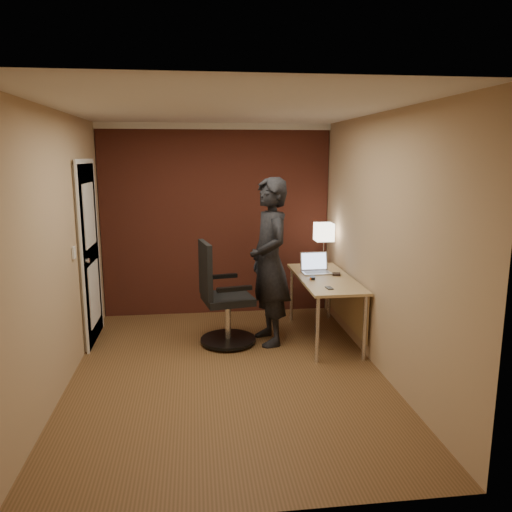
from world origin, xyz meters
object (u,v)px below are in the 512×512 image
(wallet, at_px, (336,274))
(office_chair, at_px, (221,301))
(desk_lamp, at_px, (324,233))
(phone, at_px, (329,288))
(person, at_px, (269,262))
(mouse, at_px, (312,278))
(desk, at_px, (331,288))
(laptop, at_px, (315,267))

(wallet, xyz_separation_m, office_chair, (-1.35, -0.14, -0.23))
(desk_lamp, distance_m, phone, 1.21)
(wallet, bearing_deg, phone, -112.87)
(desk_lamp, relative_size, phone, 4.65)
(wallet, bearing_deg, person, -171.12)
(mouse, bearing_deg, phone, -62.98)
(desk, distance_m, mouse, 0.29)
(desk, relative_size, phone, 13.04)
(wallet, bearing_deg, desk_lamp, 91.68)
(desk_lamp, height_order, mouse, desk_lamp)
(mouse, height_order, phone, mouse)
(desk_lamp, bearing_deg, mouse, -113.32)
(desk, xyz_separation_m, person, (-0.72, -0.05, 0.33))
(mouse, relative_size, phone, 0.87)
(desk_lamp, bearing_deg, phone, -101.33)
(office_chair, distance_m, person, 0.69)
(phone, distance_m, wallet, 0.62)
(office_chair, bearing_deg, mouse, -1.35)
(desk, bearing_deg, mouse, -159.97)
(laptop, xyz_separation_m, person, (-0.60, -0.30, 0.14))
(desk, bearing_deg, office_chair, -177.12)
(desk, bearing_deg, desk_lamp, 83.95)
(laptop, bearing_deg, desk_lamp, 62.41)
(wallet, bearing_deg, desk, -137.31)
(mouse, relative_size, person, 0.05)
(person, bearing_deg, office_chair, -99.32)
(desk_lamp, xyz_separation_m, mouse, (-0.31, -0.71, -0.40))
(laptop, relative_size, person, 0.18)
(laptop, height_order, person, person)
(desk, bearing_deg, person, -176.05)
(desk_lamp, xyz_separation_m, office_chair, (-1.33, -0.69, -0.64))
(laptop, bearing_deg, mouse, -108.29)
(wallet, bearing_deg, office_chair, -174.09)
(person, bearing_deg, desk_lamp, 119.72)
(mouse, distance_m, wallet, 0.36)
(person, bearing_deg, mouse, 74.74)
(desk_lamp, relative_size, wallet, 4.86)
(phone, bearing_deg, laptop, 83.47)
(mouse, xyz_separation_m, phone, (0.08, -0.41, -0.01))
(desk, height_order, desk_lamp, desk_lamp)
(desk, relative_size, office_chair, 1.30)
(laptop, distance_m, phone, 0.75)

